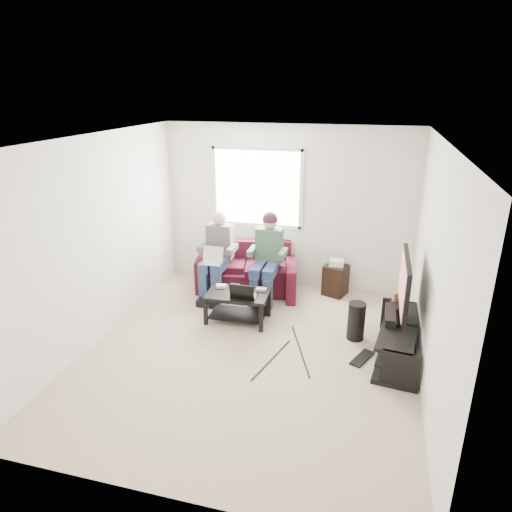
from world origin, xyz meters
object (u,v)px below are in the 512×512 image
Objects in this scene: sofa at (247,272)px; subwoofer at (356,321)px; coffee_table at (238,300)px; end_table at (336,279)px; tv_stand at (398,342)px; tv at (404,285)px.

sofa reaches higher than subwoofer.
coffee_table is 1.48× the size of end_table.
subwoofer is 0.87× the size of end_table.
end_table reaches higher than tv_stand.
sofa reaches higher than tv_stand.
sofa is 1.43m from end_table.
tv_stand is 2.42× the size of end_table.
coffee_table is 0.61× the size of tv_stand.
end_table is at bearing 44.71° from coffee_table.
tv is (-0.00, 0.10, 0.71)m from tv_stand.
end_table is (1.24, 1.23, -0.05)m from coffee_table.
sofa is at bearing -173.18° from end_table.
coffee_table is 1.71× the size of subwoofer.
tv is 1.87× the size of end_table.
subwoofer is at bearing -32.19° from sofa.
tv is 0.87m from subwoofer.
tv_stand reaches higher than coffee_table.
tv is (2.16, -0.29, 0.60)m from coffee_table.
sofa is at bearing 99.34° from coffee_table.
subwoofer is (1.81, -1.14, -0.04)m from sofa.
tv_stand is at bearing -60.54° from end_table.
coffee_table is at bearing 172.34° from tv.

